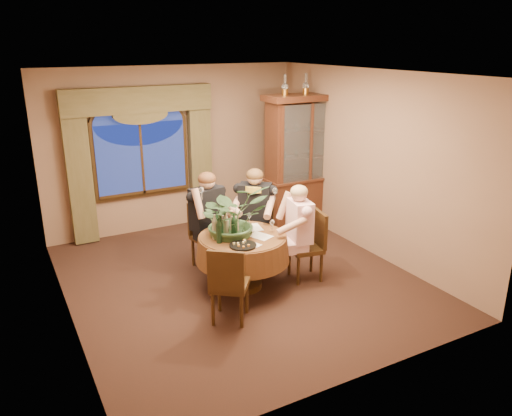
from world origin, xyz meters
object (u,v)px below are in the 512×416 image
dining_table (243,262)px  chair_back (208,236)px  oil_lamp_right (326,83)px  wine_bottle_0 (219,231)px  chair_front_left (230,283)px  oil_lamp_center (306,84)px  centerpiece_plant (232,191)px  wine_bottle_1 (215,227)px  wine_bottle_3 (217,224)px  stoneware_vase (234,225)px  chair_back_right (257,233)px  oil_lamp_left (285,85)px  wine_bottle_5 (221,228)px  chair_right (306,246)px  olive_bowl (247,234)px  person_scarf (255,216)px  person_pink (299,233)px  wine_bottle_2 (234,226)px  wine_bottle_4 (226,225)px  person_back (207,222)px  china_cabinet (303,162)px

dining_table → chair_back: bearing=99.8°
oil_lamp_right → wine_bottle_0: bearing=-148.3°
oil_lamp_right → chair_front_left: bearing=-141.8°
dining_table → oil_lamp_center: size_ratio=3.67×
centerpiece_plant → wine_bottle_1: 0.51m
wine_bottle_3 → stoneware_vase: bearing=-8.0°
centerpiece_plant → stoneware_vase: bearing=21.0°
centerpiece_plant → chair_back_right: bearing=38.1°
oil_lamp_left → wine_bottle_5: 3.01m
chair_right → centerpiece_plant: 1.33m
chair_back → centerpiece_plant: size_ratio=0.96×
stoneware_vase → olive_bowl: size_ratio=1.70×
person_scarf → stoneware_vase: 0.79m
oil_lamp_right → person_scarf: bearing=-151.7°
chair_right → wine_bottle_5: bearing=92.6°
oil_lamp_right → olive_bowl: oil_lamp_right is taller
olive_bowl → stoneware_vase: bearing=123.9°
chair_front_left → olive_bowl: size_ratio=6.54×
dining_table → wine_bottle_1: wine_bottle_1 is taller
oil_lamp_left → stoneware_vase: bearing=-137.7°
person_pink → centerpiece_plant: bearing=84.3°
chair_back_right → person_pink: (0.25, -0.76, 0.21)m
person_scarf → wine_bottle_2: 0.95m
centerpiece_plant → dining_table: bearing=-51.2°
wine_bottle_0 → wine_bottle_4: bearing=37.8°
person_back → centerpiece_plant: 0.89m
person_pink → wine_bottle_3: 1.14m
wine_bottle_2 → wine_bottle_5: 0.18m
dining_table → china_cabinet: bearing=39.2°
chair_back → chair_right: bearing=126.1°
oil_lamp_center → china_cabinet: bearing=180.0°
china_cabinet → oil_lamp_left: 1.39m
chair_back → wine_bottle_2: 0.95m
wine_bottle_0 → wine_bottle_5: same height
oil_lamp_center → chair_back_right: 2.73m
oil_lamp_right → person_scarf: oil_lamp_right is taller
olive_bowl → dining_table: bearing=141.7°
wine_bottle_1 → centerpiece_plant: bearing=8.7°
person_pink → chair_front_left: bearing=122.3°
stoneware_vase → chair_back_right: bearing=38.8°
wine_bottle_2 → wine_bottle_5: bearing=170.7°
dining_table → wine_bottle_5: (-0.31, 0.00, 0.54)m
oil_lamp_center → person_scarf: (-1.51, -1.03, -1.77)m
person_scarf → chair_back: bearing=23.7°
china_cabinet → wine_bottle_5: 2.89m
oil_lamp_right → oil_lamp_left: bearing=180.0°
chair_back_right → wine_bottle_2: size_ratio=2.91×
olive_bowl → person_pink: bearing=-9.0°
chair_back_right → chair_front_left: (-1.05, -1.27, 0.00)m
oil_lamp_center → chair_right: oil_lamp_center is taller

